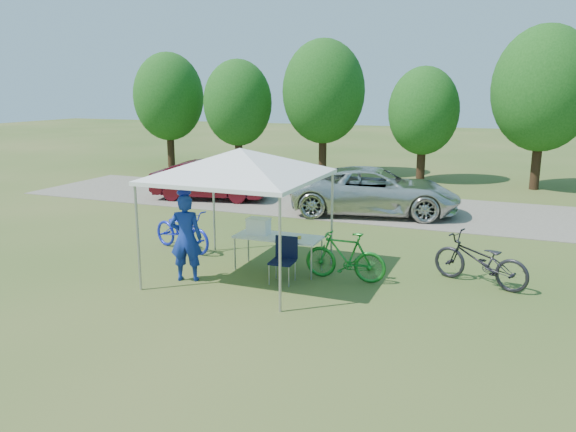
# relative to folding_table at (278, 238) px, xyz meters

# --- Properties ---
(ground) EXTENTS (100.00, 100.00, 0.00)m
(ground) POSITION_rel_folding_table_xyz_m (-0.55, -0.67, -0.73)
(ground) COLOR #2D5119
(ground) RESTS_ON ground
(gravel_strip) EXTENTS (24.00, 5.00, 0.02)m
(gravel_strip) POSITION_rel_folding_table_xyz_m (-0.55, 7.33, -0.72)
(gravel_strip) COLOR gray
(gravel_strip) RESTS_ON ground
(canopy) EXTENTS (4.53, 4.53, 3.00)m
(canopy) POSITION_rel_folding_table_xyz_m (-0.55, -0.67, 1.92)
(canopy) COLOR #A5A5AA
(canopy) RESTS_ON ground
(treeline) EXTENTS (24.89, 4.28, 6.30)m
(treeline) POSITION_rel_folding_table_xyz_m (-0.84, 13.38, 2.80)
(treeline) COLOR #382314
(treeline) RESTS_ON ground
(folding_table) EXTENTS (1.88, 0.79, 0.77)m
(folding_table) POSITION_rel_folding_table_xyz_m (0.00, 0.00, 0.00)
(folding_table) COLOR white
(folding_table) RESTS_ON ground
(folding_chair) EXTENTS (0.50, 0.52, 0.93)m
(folding_chair) POSITION_rel_folding_table_xyz_m (0.40, -0.62, -0.18)
(folding_chair) COLOR black
(folding_chair) RESTS_ON ground
(cooler) EXTENTS (0.49, 0.33, 0.35)m
(cooler) POSITION_rel_folding_table_xyz_m (-0.47, 0.00, 0.22)
(cooler) COLOR white
(cooler) RESTS_ON folding_table
(ice_cream_cup) EXTENTS (0.08, 0.08, 0.06)m
(ice_cream_cup) POSITION_rel_folding_table_xyz_m (0.51, -0.05, 0.07)
(ice_cream_cup) COLOR gold
(ice_cream_cup) RESTS_ON folding_table
(cyclist) EXTENTS (0.77, 0.63, 1.83)m
(cyclist) POSITION_rel_folding_table_xyz_m (-1.50, -1.31, 0.18)
(cyclist) COLOR navy
(cyclist) RESTS_ON ground
(bike_blue) EXTENTS (2.03, 1.21, 1.01)m
(bike_blue) POSITION_rel_folding_table_xyz_m (-2.81, 0.57, -0.23)
(bike_blue) COLOR #1723CB
(bike_blue) RESTS_ON ground
(bike_green) EXTENTS (1.73, 0.50, 1.04)m
(bike_green) POSITION_rel_folding_table_xyz_m (1.54, -0.09, -0.21)
(bike_green) COLOR #197321
(bike_green) RESTS_ON ground
(bike_dark) EXTENTS (2.10, 1.33, 1.04)m
(bike_dark) POSITION_rel_folding_table_xyz_m (4.15, 0.65, -0.21)
(bike_dark) COLOR black
(bike_dark) RESTS_ON ground
(minivan) EXTENTS (5.64, 3.42, 1.46)m
(minivan) POSITION_rel_folding_table_xyz_m (0.64, 6.35, 0.02)
(minivan) COLOR silver
(minivan) RESTS_ON gravel_strip
(sedan) EXTENTS (4.31, 2.19, 1.35)m
(sedan) POSITION_rel_folding_table_xyz_m (-5.37, 6.49, -0.03)
(sedan) COLOR #490C14
(sedan) RESTS_ON gravel_strip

